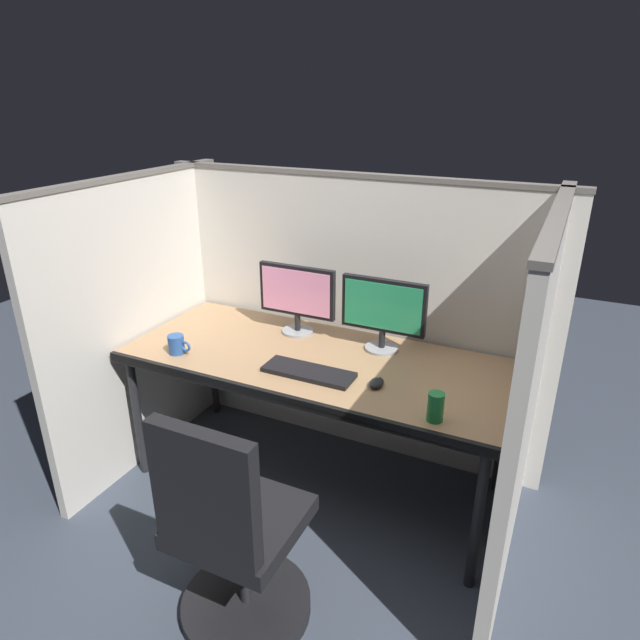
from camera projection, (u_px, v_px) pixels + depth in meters
The scene contains 12 objects.
ground_plane at pixel (290, 515), 2.75m from camera, with size 8.00×8.00×0.00m, color #383F4C.
cubicle_partition_rear at pixel (350, 317), 3.07m from camera, with size 2.21×0.06×1.57m.
cubicle_partition_left at pixel (143, 321), 3.00m from camera, with size 0.06×1.41×1.57m.
cubicle_partition_right at pixel (527, 404), 2.22m from camera, with size 0.06×1.41×1.57m.
desk at pixel (315, 367), 2.72m from camera, with size 1.90×0.80×0.74m.
office_chair at pixel (235, 550), 2.06m from camera, with size 0.52×0.52×0.97m.
monitor_left at pixel (297, 295), 2.91m from camera, with size 0.43×0.17×0.37m.
monitor_right at pixel (383, 310), 2.71m from camera, with size 0.43×0.17×0.37m.
keyboard_main at pixel (309, 372), 2.55m from camera, with size 0.43×0.15×0.02m, color black.
computer_mouse at pixel (376, 383), 2.44m from camera, with size 0.06×0.10×0.04m.
soda_can at pixel (435, 407), 2.17m from camera, with size 0.07×0.07×0.12m, color #197233.
coffee_mug at pixel (177, 344), 2.74m from camera, with size 0.13×0.08×0.09m.
Camera 1 is at (1.06, -1.89, 1.96)m, focal length 31.00 mm.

